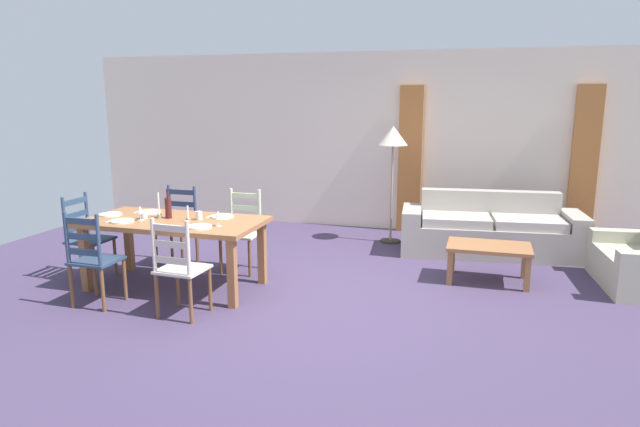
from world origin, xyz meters
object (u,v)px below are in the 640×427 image
dining_table (174,227)px  wine_bottle (168,207)px  coffee_cup_secondary (144,215)px  dining_chair_far_left (178,226)px  couch (490,231)px  dining_chair_head_west (86,237)px  dining_chair_near_left (93,259)px  wine_glass_near_left (140,210)px  wine_glass_near_right (218,215)px  dining_chair_near_right (179,268)px  coffee_cup_primary (199,215)px  standing_lamp (393,143)px  dining_chair_far_right (242,231)px  coffee_table (489,251)px

dining_table → wine_bottle: size_ratio=6.01×
coffee_cup_secondary → dining_chair_far_left: bearing=96.9°
couch → dining_chair_head_west: bearing=-151.6°
dining_chair_near_left → dining_chair_head_west: 0.96m
dining_table → wine_glass_near_left: size_ratio=11.80×
wine_glass_near_left → wine_glass_near_right: size_ratio=1.00×
dining_chair_near_left → dining_chair_head_west: bearing=132.5°
dining_chair_near_right → wine_bottle: wine_bottle is taller
couch → coffee_cup_primary: bearing=-142.7°
dining_chair_head_west → standing_lamp: 4.08m
dining_chair_near_left → dining_chair_far_right: size_ratio=1.00×
dining_chair_head_west → couch: size_ratio=0.41×
wine_bottle → dining_table: bearing=-30.5°
wine_glass_near_right → coffee_table: wine_glass_near_right is taller
dining_chair_far_left → dining_chair_near_right: bearing=-59.0°
dining_chair_far_left → couch: dining_chair_far_left is taller
wine_bottle → wine_glass_near_right: wine_bottle is taller
dining_chair_near_right → wine_glass_near_right: size_ratio=5.96×
dining_chair_far_left → wine_glass_near_right: 1.43m
coffee_table → wine_glass_near_right: bearing=-153.9°
dining_chair_head_west → coffee_table: size_ratio=1.07×
dining_chair_far_left → dining_chair_head_west: bearing=-131.8°
dining_chair_head_west → coffee_table: dining_chair_head_west is taller
dining_chair_near_right → coffee_table: 3.34m
dining_chair_near_right → standing_lamp: standing_lamp is taller
dining_chair_near_left → dining_chair_far_right: (0.91, 1.48, 0.00)m
dining_chair_far_right → wine_bottle: (-0.52, -0.72, 0.39)m
dining_chair_head_west → coffee_cup_secondary: dining_chair_head_west is taller
dining_chair_head_west → wine_glass_near_left: size_ratio=5.96×
wine_bottle → wine_glass_near_right: (0.69, -0.19, -0.01)m
dining_chair_far_right → wine_glass_near_left: size_ratio=5.96×
dining_chair_near_left → dining_chair_far_left: size_ratio=1.00×
dining_chair_near_right → dining_chair_far_right: size_ratio=1.00×
dining_chair_far_right → coffee_table: dining_chair_far_right is taller
dining_table → standing_lamp: standing_lamp is taller
dining_chair_near_left → dining_chair_head_west: same height
wine_glass_near_right → dining_chair_near_left: bearing=-152.0°
dining_chair_near_right → wine_glass_near_left: size_ratio=5.96×
dining_table → couch: bearing=35.9°
coffee_cup_secondary → standing_lamp: bearing=49.3°
dining_chair_near_right → dining_chair_head_west: same height
coffee_cup_secondary → coffee_table: coffee_cup_secondary is taller
dining_chair_near_right → coffee_cup_secondary: dining_chair_near_right is taller
standing_lamp → dining_chair_near_right: bearing=-113.7°
wine_glass_near_right → couch: size_ratio=0.07×
dining_chair_far_right → coffee_cup_primary: (-0.18, -0.69, 0.32)m
dining_chair_far_right → wine_glass_near_right: bearing=-79.9°
dining_chair_near_left → couch: dining_chair_near_left is taller
dining_chair_near_right → dining_chair_far_left: (-0.90, 1.50, 0.00)m
wine_glass_near_right → coffee_cup_secondary: size_ratio=1.79×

